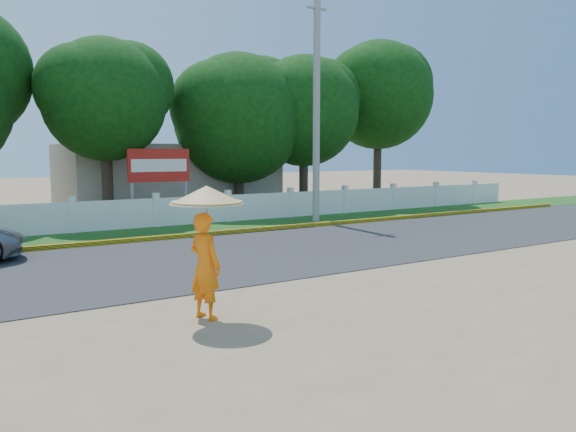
# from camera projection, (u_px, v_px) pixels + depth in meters

# --- Properties ---
(ground) EXTENTS (120.00, 120.00, 0.00)m
(ground) POSITION_uv_depth(u_px,v_px,m) (339.00, 287.00, 11.73)
(ground) COLOR #9E8460
(ground) RESTS_ON ground
(road) EXTENTS (60.00, 7.00, 0.02)m
(road) POSITION_uv_depth(u_px,v_px,m) (239.00, 254.00, 15.50)
(road) COLOR #38383A
(road) RESTS_ON ground
(grass_verge) EXTENTS (60.00, 3.50, 0.03)m
(grass_verge) POSITION_uv_depth(u_px,v_px,m) (170.00, 231.00, 19.90)
(grass_verge) COLOR #2D601E
(grass_verge) RESTS_ON ground
(curb) EXTENTS (40.00, 0.18, 0.16)m
(curb) POSITION_uv_depth(u_px,v_px,m) (189.00, 235.00, 18.47)
(curb) COLOR yellow
(curb) RESTS_ON ground
(fence) EXTENTS (40.00, 0.10, 1.10)m
(fence) POSITION_uv_depth(u_px,v_px,m) (156.00, 213.00, 21.05)
(fence) COLOR silver
(fence) RESTS_ON ground
(building_near) EXTENTS (10.00, 6.00, 3.20)m
(building_near) POSITION_uv_depth(u_px,v_px,m) (167.00, 177.00, 28.23)
(building_near) COLOR #B7AD99
(building_near) RESTS_ON ground
(utility_pole) EXTENTS (0.28, 0.28, 9.18)m
(utility_pole) POSITION_uv_depth(u_px,v_px,m) (316.00, 107.00, 22.22)
(utility_pole) COLOR gray
(utility_pole) RESTS_ON ground
(monk_with_parasol) EXTENTS (1.23, 1.23, 2.25)m
(monk_with_parasol) POSITION_uv_depth(u_px,v_px,m) (206.00, 233.00, 9.34)
(monk_with_parasol) COLOR orange
(monk_with_parasol) RESTS_ON ground
(billboard) EXTENTS (2.50, 0.13, 2.95)m
(billboard) POSITION_uv_depth(u_px,v_px,m) (159.00, 169.00, 22.09)
(billboard) COLOR gray
(billboard) RESTS_ON ground
(tree_row) EXTENTS (32.74, 7.36, 8.84)m
(tree_row) POSITION_uv_depth(u_px,v_px,m) (147.00, 103.00, 23.61)
(tree_row) COLOR #473828
(tree_row) RESTS_ON ground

